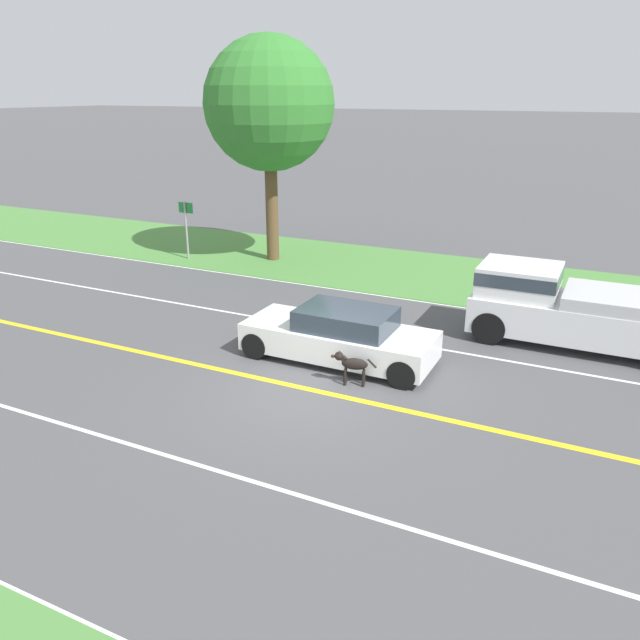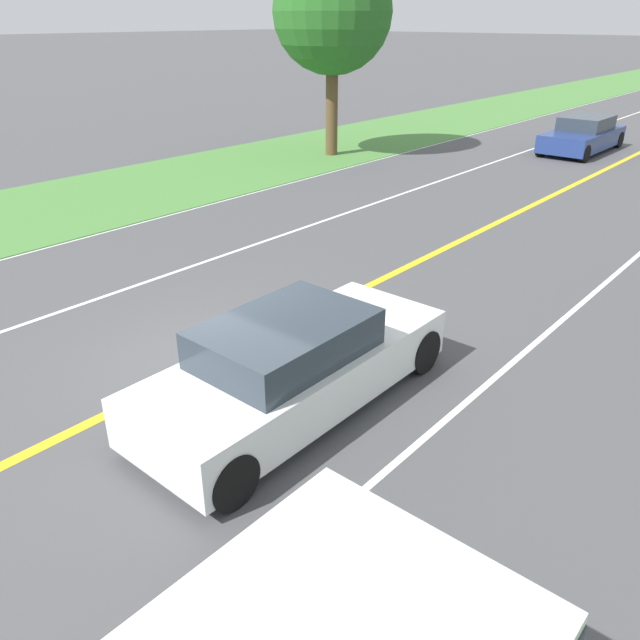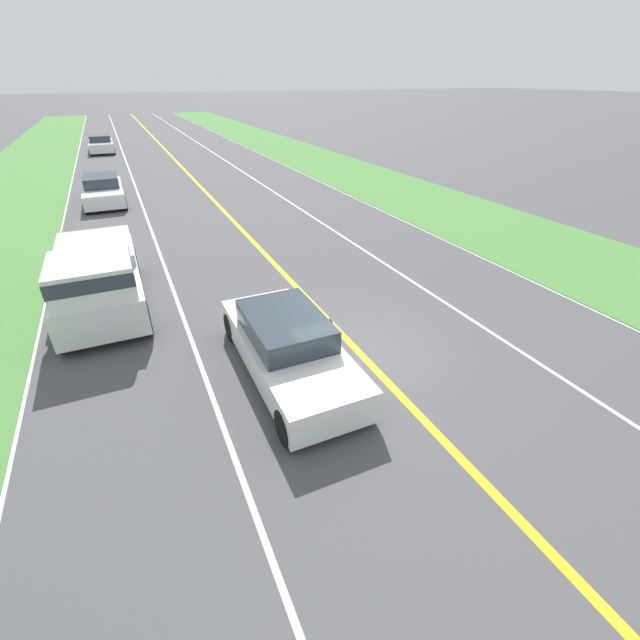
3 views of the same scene
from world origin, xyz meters
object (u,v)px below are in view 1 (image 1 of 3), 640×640
Objects in this scene: ego_car at (340,336)px; street_sign at (186,223)px; pickup_truck at (568,307)px; roadside_tree_right_near at (269,105)px; dog at (351,364)px.

ego_car is 11.27m from street_sign.
roadside_tree_right_near is (4.04, 11.10, 4.73)m from pickup_truck.
dog is at bearing 139.50° from pickup_truck.
roadside_tree_right_near is at bearing -65.81° from street_sign.
street_sign reaches higher than ego_car.
dog is at bearing -141.15° from roadside_tree_right_near.
dog is at bearing -126.29° from street_sign.
roadside_tree_right_near is (8.77, 7.06, 5.21)m from dog.
pickup_truck is (4.73, -4.04, 0.49)m from dog.
ego_car is 0.88× the size of pickup_truck.
ego_car is 4.57× the size of dog.
street_sign is at bearing 79.24° from pickup_truck.
roadside_tree_right_near is 3.60× the size of street_sign.
pickup_truck is at bearing -53.10° from ego_car.
roadside_tree_right_near reaches higher than dog.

